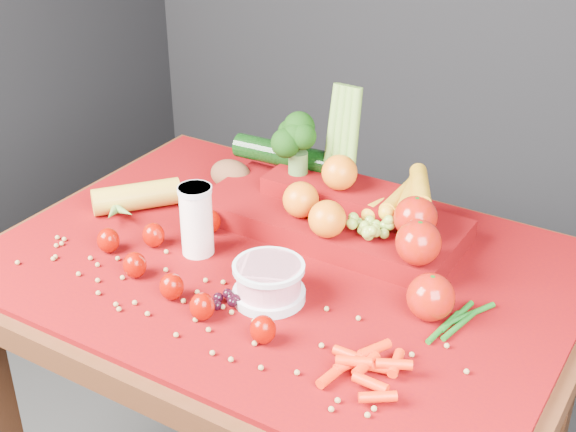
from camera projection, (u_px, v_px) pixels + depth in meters
The scene contains 12 objects.
table at pixel (283, 309), 1.54m from camera, with size 1.10×0.80×0.75m.
red_cloth at pixel (282, 264), 1.49m from camera, with size 1.05×0.75×0.01m, color #690503.
milk_glass at pixel (196, 218), 1.49m from camera, with size 0.06×0.06×0.14m.
yogurt_bowl at pixel (269, 281), 1.37m from camera, with size 0.13×0.13×0.07m.
strawberry_scatter at pixel (176, 265), 1.43m from camera, with size 0.44×0.28×0.05m.
dark_grape_cluster at pixel (222, 299), 1.36m from camera, with size 0.06×0.05×0.03m, color black, non-canonical shape.
soybean_scatter at pixel (220, 314), 1.34m from camera, with size 0.84×0.24×0.01m, color #A28246, non-canonical shape.
corn_ear at pixel (122, 205), 1.64m from camera, with size 0.25×0.26×0.06m.
potato at pixel (231, 175), 1.74m from camera, with size 0.10×0.07×0.07m, color brown.
baby_carrot_pile at pixel (369, 369), 1.20m from camera, with size 0.17×0.17×0.03m, color red, non-canonical shape.
green_bean_pile at pixel (454, 319), 1.33m from camera, with size 0.14×0.12×0.01m, color #135614, non-canonical shape.
produce_mound at pixel (343, 206), 1.56m from camera, with size 0.60×0.36×0.27m.
Camera 1 is at (0.67, -1.07, 1.56)m, focal length 50.00 mm.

